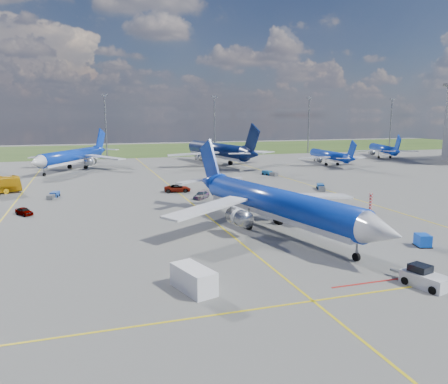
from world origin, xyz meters
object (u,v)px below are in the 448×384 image
object	(u,v)px
bg_jet_ne	(329,165)
service_car_a	(24,211)
warning_post	(371,202)
bg_jet_nnw	(73,170)
bg_jet_ene	(382,158)
service_van	(193,279)
baggage_tug_c	(54,195)
main_airliner	(275,231)
bg_jet_n	(217,164)
baggage_tug_w	(321,187)
pushback_tug	(424,278)
service_car_b	(178,188)
service_car_c	(201,195)
uld_container	(423,240)
baggage_tug_e	(269,173)

from	to	relation	value
bg_jet_ne	service_car_a	distance (m)	95.57
warning_post	service_car_a	world-z (taller)	warning_post
bg_jet_nnw	bg_jet_ene	distance (m)	108.20
service_van	baggage_tug_c	distance (m)	53.39
main_airliner	bg_jet_n	bearing A→B (deg)	65.93
main_airliner	baggage_tug_w	world-z (taller)	main_airliner
pushback_tug	service_car_b	distance (m)	56.84
bg_jet_nnw	bg_jet_ne	size ratio (longest dim) A/B	1.32
service_car_b	service_car_c	world-z (taller)	service_car_b
bg_jet_ne	baggage_tug_w	xyz separation A→B (m)	(-26.49, -40.84, 0.50)
bg_jet_ne	uld_container	bearing A→B (deg)	70.34
bg_jet_n	baggage_tug_w	bearing A→B (deg)	87.49
baggage_tug_e	pushback_tug	bearing A→B (deg)	-120.28
pushback_tug	service_van	bearing A→B (deg)	149.41
baggage_tug_e	bg_jet_n	bearing A→B (deg)	83.43
service_car_a	baggage_tug_w	world-z (taller)	service_car_a
bg_jet_ene	service_car_c	size ratio (longest dim) A/B	7.29
uld_container	service_car_b	world-z (taller)	service_car_b
pushback_tug	service_car_b	size ratio (longest dim) A/B	1.07
main_airliner	pushback_tug	world-z (taller)	main_airliner
main_airliner	service_car_c	distance (m)	26.02
bg_jet_n	pushback_tug	size ratio (longest dim) A/B	8.52
bg_jet_ne	service_car_a	world-z (taller)	bg_jet_ne
bg_jet_ene	service_car_c	distance (m)	101.85
service_van	baggage_tug_e	distance (m)	77.10
baggage_tug_w	baggage_tug_e	world-z (taller)	baggage_tug_e
bg_jet_ene	baggage_tug_c	size ratio (longest dim) A/B	7.33
main_airliner	pushback_tug	xyz separation A→B (m)	(4.91, -21.75, 0.78)
baggage_tug_c	baggage_tug_e	distance (m)	54.09
bg_jet_n	service_car_a	bearing A→B (deg)	40.21
service_car_a	baggage_tug_w	size ratio (longest dim) A/B	0.74
pushback_tug	main_airliner	bearing A→B (deg)	87.18
bg_jet_ene	main_airliner	size ratio (longest dim) A/B	0.79
bg_jet_ene	baggage_tug_w	bearing A→B (deg)	63.15
service_car_b	baggage_tug_e	xyz separation A→B (m)	(27.91, 17.41, -0.23)
bg_jet_ene	main_airliner	bearing A→B (deg)	65.14
bg_jet_n	service_van	xyz separation A→B (m)	(-31.40, -96.45, 1.07)
bg_jet_n	service_van	bearing A→B (deg)	62.01
baggage_tug_w	baggage_tug_c	size ratio (longest dim) A/B	1.06
uld_container	service_car_a	world-z (taller)	uld_container
warning_post	service_car_a	distance (m)	55.05
service_car_b	baggage_tug_e	distance (m)	32.90
bg_jet_n	pushback_tug	distance (m)	102.50
main_airliner	bg_jet_ne	bearing A→B (deg)	41.42
bg_jet_ne	service_car_c	bearing A→B (deg)	43.17
main_airliner	service_car_a	size ratio (longest dim) A/B	11.80
service_car_b	baggage_tug_c	world-z (taller)	service_car_b
main_airliner	service_car_a	xyz separation A→B (m)	(-33.45, 20.81, 0.62)
bg_jet_ene	pushback_tug	size ratio (longest dim) A/B	5.83
bg_jet_nnw	baggage_tug_c	distance (m)	44.56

